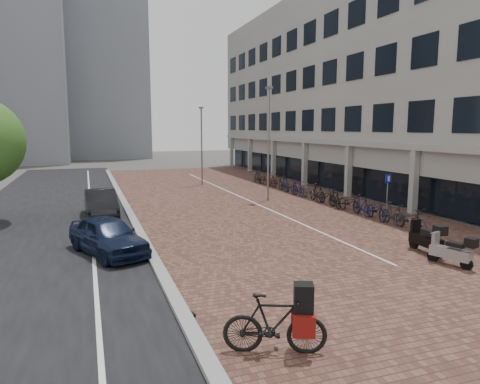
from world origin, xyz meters
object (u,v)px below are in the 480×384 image
(scooter_front, at_px, (451,250))
(parking_sign, at_px, (388,189))
(scooter_mid, at_px, (426,238))
(car_dark, at_px, (101,204))
(hero_bike, at_px, (275,323))
(car_navy, at_px, (108,236))

(scooter_front, bearing_deg, parking_sign, 48.00)
(scooter_mid, bearing_deg, scooter_front, -97.84)
(car_dark, bearing_deg, scooter_mid, -46.86)
(hero_bike, xyz_separation_m, parking_sign, (11.03, 10.83, 0.74))
(hero_bike, xyz_separation_m, scooter_mid, (7.89, 4.63, -0.07))
(car_dark, bearing_deg, scooter_front, -51.25)
(car_dark, xyz_separation_m, scooter_mid, (10.65, -10.58, -0.11))
(car_navy, distance_m, scooter_mid, 11.25)
(hero_bike, height_order, scooter_mid, hero_bike)
(car_dark, distance_m, scooter_mid, 15.02)
(car_navy, distance_m, parking_sign, 14.04)
(hero_bike, bearing_deg, scooter_mid, -36.88)
(car_dark, bearing_deg, car_navy, -92.06)
(car_dark, xyz_separation_m, scooter_front, (10.36, -12.00, -0.16))
(scooter_front, xyz_separation_m, parking_sign, (3.42, 7.62, 0.86))
(parking_sign, bearing_deg, car_navy, 172.95)
(car_dark, xyz_separation_m, parking_sign, (13.79, -4.38, 0.70))
(scooter_front, bearing_deg, hero_bike, -174.91)
(car_navy, height_order, scooter_front, car_navy)
(parking_sign, bearing_deg, hero_bike, -153.12)
(hero_bike, distance_m, parking_sign, 15.47)
(car_dark, relative_size, hero_bike, 1.97)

